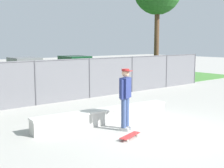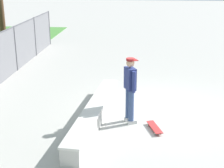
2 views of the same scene
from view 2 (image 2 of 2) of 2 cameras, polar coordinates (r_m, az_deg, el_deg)
The scene contains 4 objects.
ground_plane at distance 10.32m, azimuth 7.32°, elevation -4.78°, with size 80.00×80.00×0.00m, color #ADAAA3.
concrete_ledge at distance 9.58m, azimuth -2.88°, elevation -4.96°, with size 4.88×0.93×0.48m.
skateboarder at distance 9.26m, azimuth 3.02°, elevation -0.56°, with size 0.56×0.39×1.84m.
skateboard at distance 9.24m, azimuth 7.09°, elevation -7.15°, with size 0.82×0.43×0.09m.
Camera 2 is at (-9.48, 0.49, 4.05)m, focal length 54.93 mm.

